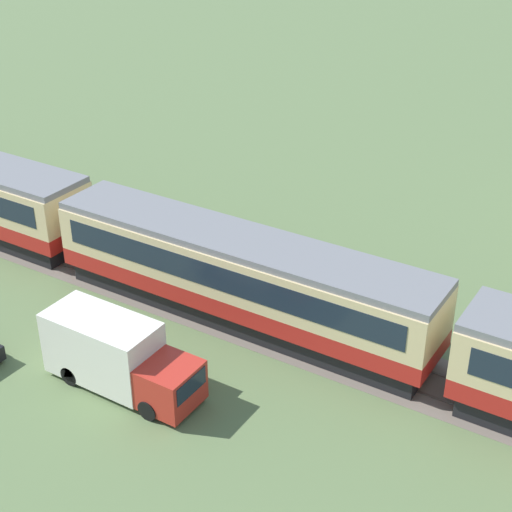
{
  "coord_description": "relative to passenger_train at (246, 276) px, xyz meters",
  "views": [
    {
      "loc": [
        0.06,
        -22.32,
        18.85
      ],
      "look_at": [
        -16.41,
        4.01,
        1.72
      ],
      "focal_mm": 55.0,
      "sensor_mm": 36.0,
      "label": 1
    }
  ],
  "objects": [
    {
      "name": "passenger_train",
      "position": [
        0.0,
        0.0,
        0.0
      ],
      "size": [
        91.71,
        3.23,
        3.97
      ],
      "color": "#AD1E19",
      "rests_on": "ground_plane"
    },
    {
      "name": "railway_track",
      "position": [
        8.3,
        0.0,
        -2.19
      ],
      "size": [
        152.34,
        3.6,
        0.04
      ],
      "color": "#665B51",
      "rests_on": "ground_plane"
    },
    {
      "name": "delivery_truck_red",
      "position": [
        -1.67,
        -6.37,
        -0.82
      ],
      "size": [
        6.36,
        2.13,
        2.79
      ],
      "color": "#B2281E",
      "rests_on": "ground_plane"
    }
  ]
}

